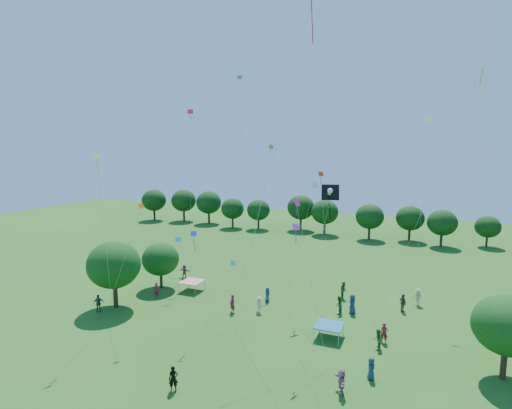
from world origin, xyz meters
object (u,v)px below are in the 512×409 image
at_px(red_high_kite, 297,63).
at_px(pirate_kite, 330,195).
at_px(near_tree_west, 114,265).
at_px(near_tree_north, 161,259).
at_px(man_in_black, 173,379).
at_px(near_tree_east, 507,326).
at_px(tent_blue, 329,326).
at_px(tent_red_stripe, 192,282).

bearing_deg(red_high_kite, pirate_kite, -52.13).
distance_m(near_tree_west, near_tree_north, 6.48).
distance_m(near_tree_north, man_in_black, 20.06).
relative_size(near_tree_east, red_high_kite, 0.22).
height_order(near_tree_west, tent_blue, near_tree_west).
distance_m(tent_red_stripe, pirate_kite, 22.91).
relative_size(tent_blue, man_in_black, 1.33).
height_order(near_tree_east, red_high_kite, red_high_kite).
relative_size(tent_blue, pirate_kite, 0.19).
distance_m(tent_red_stripe, man_in_black, 18.23).
bearing_deg(near_tree_north, near_tree_west, -96.83).
relative_size(near_tree_west, near_tree_east, 1.14).
height_order(near_tree_east, pirate_kite, pirate_kite).
height_order(tent_blue, red_high_kite, red_high_kite).
bearing_deg(man_in_black, pirate_kite, -0.03).
xyz_separation_m(near_tree_north, man_in_black, (12.28, -15.67, -2.47)).
bearing_deg(man_in_black, red_high_kite, 32.38).
bearing_deg(man_in_black, near_tree_north, 93.47).
bearing_deg(near_tree_east, man_in_black, -153.77).
bearing_deg(tent_red_stripe, red_high_kite, -21.72).
xyz_separation_m(near_tree_east, red_high_kite, (-15.14, 1.12, 18.20)).
xyz_separation_m(tent_red_stripe, pirate_kite, (17.06, -10.24, 11.36)).
relative_size(near_tree_west, man_in_black, 4.00).
xyz_separation_m(tent_red_stripe, red_high_kite, (13.17, -5.25, 20.94)).
height_order(near_tree_north, man_in_black, near_tree_north).
bearing_deg(tent_red_stripe, near_tree_north, -173.39).
bearing_deg(near_tree_west, red_high_kite, 4.97).
xyz_separation_m(pirate_kite, red_high_kite, (-3.89, 5.00, 9.58)).
bearing_deg(man_in_black, tent_blue, 20.86).
bearing_deg(near_tree_north, pirate_kite, -25.29).
height_order(near_tree_west, pirate_kite, pirate_kite).
distance_m(near_tree_east, man_in_black, 22.21).
height_order(near_tree_north, near_tree_east, near_tree_east).
xyz_separation_m(near_tree_west, tent_red_stripe, (4.47, 6.78, -3.26)).
bearing_deg(near_tree_west, near_tree_north, 83.17).
distance_m(tent_blue, pirate_kite, 12.53).
bearing_deg(near_tree_north, man_in_black, -51.92).
height_order(near_tree_north, red_high_kite, red_high_kite).
xyz_separation_m(near_tree_west, pirate_kite, (21.53, -3.46, 8.11)).
xyz_separation_m(near_tree_north, near_tree_east, (32.02, -5.94, 0.49)).
distance_m(near_tree_north, tent_red_stripe, 4.36).
height_order(tent_blue, pirate_kite, pirate_kite).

